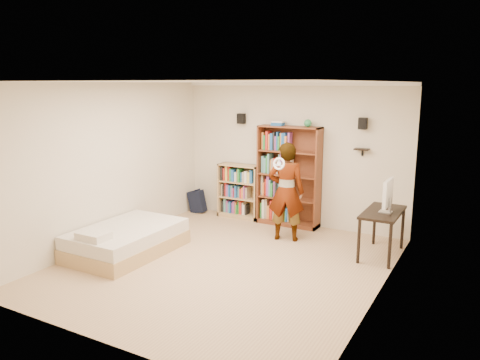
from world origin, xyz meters
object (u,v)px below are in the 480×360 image
object	(u,v)px
person	(286,192)
daybed	(127,237)
computer_desk	(382,233)
tall_bookshelf	(289,176)
low_bookshelf	(240,191)

from	to	relation	value
person	daybed	bearing A→B (deg)	27.54
computer_desk	daybed	distance (m)	4.05
tall_bookshelf	person	distance (m)	0.88
tall_bookshelf	person	xyz separation A→B (m)	(0.31, -0.82, -0.09)
tall_bookshelf	low_bookshelf	bearing A→B (deg)	179.36
tall_bookshelf	person	world-z (taller)	tall_bookshelf
computer_desk	daybed	world-z (taller)	computer_desk
computer_desk	daybed	bearing A→B (deg)	-152.68
computer_desk	daybed	size ratio (longest dim) A/B	0.58
low_bookshelf	daybed	bearing A→B (deg)	-102.22
tall_bookshelf	person	size ratio (longest dim) A/B	1.11
low_bookshelf	daybed	distance (m)	2.76
tall_bookshelf	daybed	xyz separation A→B (m)	(-1.66, -2.67, -0.68)
computer_desk	person	bearing A→B (deg)	-179.46
low_bookshelf	computer_desk	size ratio (longest dim) A/B	1.02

